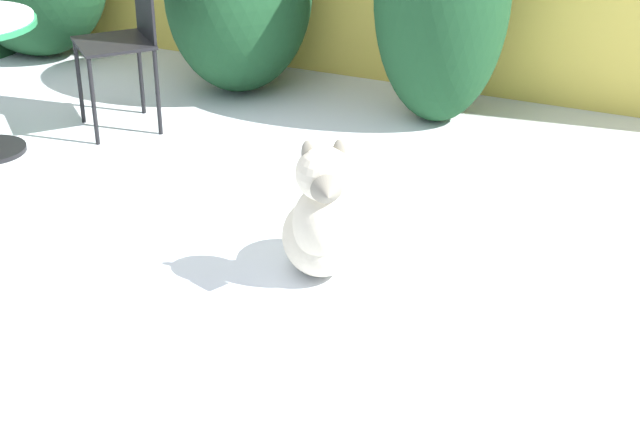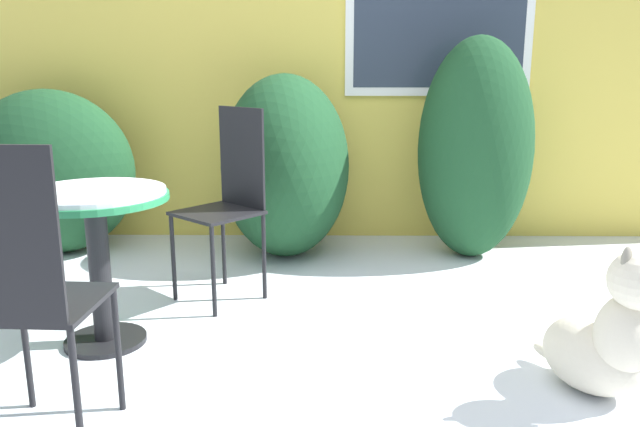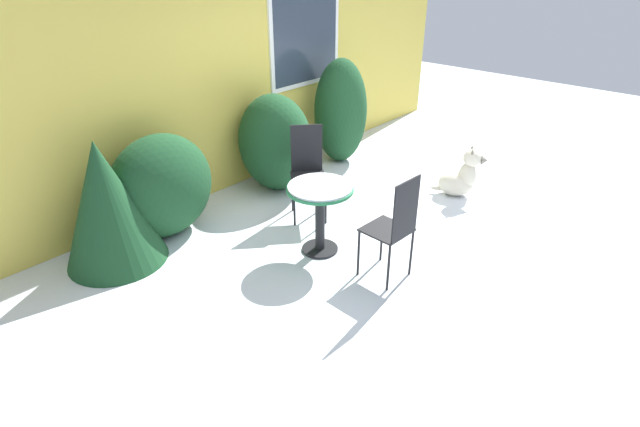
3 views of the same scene
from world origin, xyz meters
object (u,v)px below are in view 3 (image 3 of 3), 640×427
Objects in this scene: patio_table at (320,202)px; patio_chair_near_table at (308,168)px; patio_chair_far_side at (394,225)px; dog at (461,177)px.

patio_chair_near_table is at bearing 51.67° from patio_table.
patio_table is at bearing -82.14° from patio_chair_far_side.
patio_chair_far_side is 2.14m from dog.
patio_table reaches higher than dog.
patio_table is 0.84m from patio_chair_far_side.
patio_chair_near_table is 1.54m from patio_chair_far_side.
patio_chair_near_table is 2.02m from dog.
dog is at bearing -12.16° from patio_table.
patio_chair_near_table is at bearing 117.16° from dog.
patio_chair_far_side is 1.64× the size of dog.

